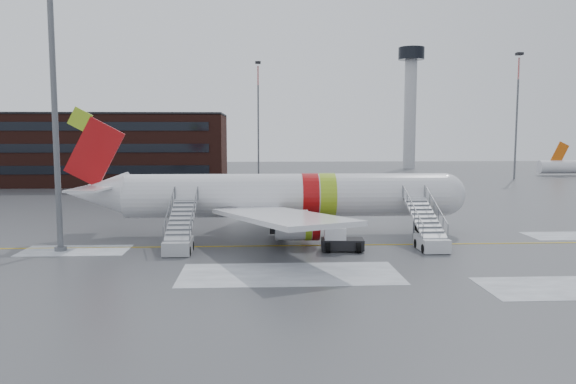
{
  "coord_description": "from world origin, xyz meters",
  "views": [
    {
      "loc": [
        -7.95,
        -44.92,
        8.96
      ],
      "look_at": [
        -5.5,
        1.96,
        4.0
      ],
      "focal_mm": 35.0,
      "sensor_mm": 36.0,
      "label": 1
    }
  ],
  "objects": [
    {
      "name": "airstair_aft",
      "position": [
        -13.99,
        -2.58,
        1.06
      ],
      "size": [
        2.05,
        7.7,
        3.48
      ],
      "color": "#A1A3A8",
      "rests_on": "ground"
    },
    {
      "name": "airliner",
      "position": [
        -6.45,
        3.96,
        3.42
      ],
      "size": [
        35.03,
        32.97,
        11.18
      ],
      "color": "silver",
      "rests_on": "ground"
    },
    {
      "name": "control_tower",
      "position": [
        30.0,
        95.0,
        18.75
      ],
      "size": [
        6.4,
        6.4,
        30.0
      ],
      "color": "#B2B5BA",
      "rests_on": "ground"
    },
    {
      "name": "light_mast_far_n",
      "position": [
        -8.0,
        78.0,
        13.84
      ],
      "size": [
        1.2,
        1.2,
        24.25
      ],
      "color": "#595B60",
      "rests_on": "ground"
    },
    {
      "name": "airstair_fwd",
      "position": [
        5.25,
        -2.58,
        1.06
      ],
      "size": [
        2.05,
        7.7,
        3.48
      ],
      "color": "silver",
      "rests_on": "ground"
    },
    {
      "name": "light_mast_far_ne",
      "position": [
        42.0,
        62.0,
        13.84
      ],
      "size": [
        1.2,
        1.2,
        24.25
      ],
      "color": "#595B60",
      "rests_on": "ground"
    },
    {
      "name": "pushback_tug",
      "position": [
        -1.81,
        -3.04,
        0.81
      ],
      "size": [
        3.32,
        2.59,
        1.83
      ],
      "color": "black",
      "rests_on": "ground"
    },
    {
      "name": "terminal_building",
      "position": [
        -45.0,
        54.98,
        6.2
      ],
      "size": [
        62.0,
        16.11,
        12.3
      ],
      "color": "#3F1E16",
      "rests_on": "ground"
    },
    {
      "name": "light_mast_near",
      "position": [
        -23.09,
        -2.0,
        12.38
      ],
      "size": [
        1.2,
        1.2,
        23.83
      ],
      "color": "#595B60",
      "rests_on": "ground"
    },
    {
      "name": "ground",
      "position": [
        0.0,
        0.0,
        0.0
      ],
      "size": [
        260.0,
        260.0,
        0.0
      ],
      "primitive_type": "plane",
      "color": "#494C4F",
      "rests_on": "ground"
    }
  ]
}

